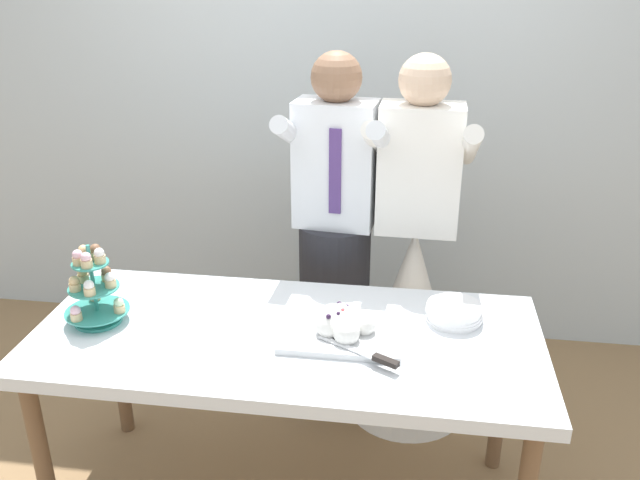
% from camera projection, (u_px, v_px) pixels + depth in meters
% --- Properties ---
extents(rear_wall, '(5.20, 0.10, 2.90)m').
position_uv_depth(rear_wall, '(337.00, 73.00, 3.40)').
color(rear_wall, silver).
rests_on(rear_wall, ground_plane).
extents(dessert_table, '(1.80, 0.80, 0.78)m').
position_uv_depth(dessert_table, '(287.00, 350.00, 2.39)').
color(dessert_table, silver).
rests_on(dessert_table, ground_plane).
extents(cupcake_stand, '(0.23, 0.23, 0.31)m').
position_uv_depth(cupcake_stand, '(94.00, 289.00, 2.38)').
color(cupcake_stand, teal).
rests_on(cupcake_stand, dessert_table).
extents(main_cake_tray, '(0.42, 0.37, 0.12)m').
position_uv_depth(main_cake_tray, '(342.00, 326.00, 2.32)').
color(main_cake_tray, silver).
rests_on(main_cake_tray, dessert_table).
extents(plate_stack, '(0.21, 0.21, 0.07)m').
position_uv_depth(plate_stack, '(454.00, 312.00, 2.42)').
color(plate_stack, white).
rests_on(plate_stack, dessert_table).
extents(person_groom, '(0.50, 0.53, 1.66)m').
position_uv_depth(person_groom, '(335.00, 259.00, 2.99)').
color(person_groom, '#232328').
rests_on(person_groom, ground_plane).
extents(person_bride, '(0.56, 0.56, 1.66)m').
position_uv_depth(person_bride, '(411.00, 299.00, 2.99)').
color(person_bride, white).
rests_on(person_bride, ground_plane).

